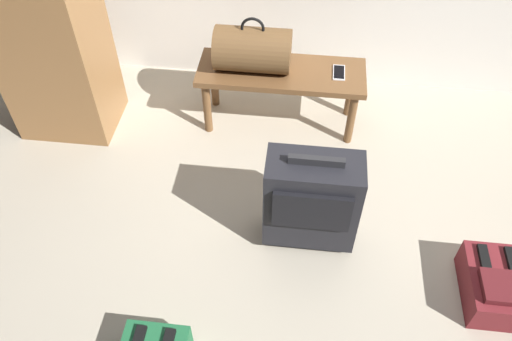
% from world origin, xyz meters
% --- Properties ---
extents(ground_plane, '(6.60, 6.60, 0.00)m').
position_xyz_m(ground_plane, '(0.00, 0.00, 0.00)').
color(ground_plane, '#B2A893').
extents(bench, '(1.00, 0.36, 0.41)m').
position_xyz_m(bench, '(-0.34, 1.07, 0.34)').
color(bench, brown).
rests_on(bench, ground).
extents(duffel_bag_brown, '(0.44, 0.26, 0.34)m').
position_xyz_m(duffel_bag_brown, '(-0.51, 1.07, 0.54)').
color(duffel_bag_brown, brown).
rests_on(duffel_bag_brown, bench).
extents(cell_phone, '(0.07, 0.14, 0.01)m').
position_xyz_m(cell_phone, '(-0.00, 1.08, 0.41)').
color(cell_phone, silver).
rests_on(cell_phone, bench).
extents(suitcase_upright_charcoal, '(0.46, 0.25, 0.60)m').
position_xyz_m(suitcase_upright_charcoal, '(-0.11, 0.18, 0.31)').
color(suitcase_upright_charcoal, black).
rests_on(suitcase_upright_charcoal, ground).
extents(backpack_maroon, '(0.28, 0.38, 0.21)m').
position_xyz_m(backpack_maroon, '(0.78, -0.06, 0.09)').
color(backpack_maroon, maroon).
rests_on(backpack_maroon, ground).
extents(side_cabinet, '(0.56, 0.44, 1.10)m').
position_xyz_m(side_cabinet, '(-1.65, 0.94, 0.55)').
color(side_cabinet, olive).
rests_on(side_cabinet, ground).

